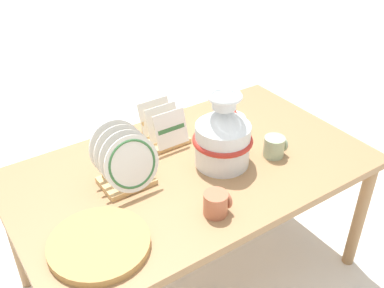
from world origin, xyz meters
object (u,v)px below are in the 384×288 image
dish_rack_square_plates (163,132)px  mug_terracotta_glaze (217,203)px  wicker_charger_stack (99,244)px  mug_sage_glaze (275,146)px  fruit_bowl (229,120)px  dish_rack_round_plates (126,164)px  ceramic_vase (223,135)px

dish_rack_square_plates → mug_terracotta_glaze: (-0.09, -0.51, -0.00)m
mug_terracotta_glaze → wicker_charger_stack: bearing=168.9°
mug_sage_glaze → dish_rack_square_plates: bearing=133.5°
wicker_charger_stack → fruit_bowl: (0.83, 0.37, 0.02)m
mug_terracotta_glaze → mug_sage_glaze: bearing=20.1°
dish_rack_round_plates → mug_sage_glaze: bearing=-15.7°
mug_sage_glaze → ceramic_vase: bearing=159.9°
dish_rack_square_plates → mug_sage_glaze: bearing=-46.5°
ceramic_vase → dish_rack_square_plates: ceramic_vase is taller
dish_rack_round_plates → wicker_charger_stack: dish_rack_round_plates is taller
dish_rack_round_plates → mug_terracotta_glaze: dish_rack_round_plates is taller
ceramic_vase → mug_sage_glaze: size_ratio=3.33×
mug_sage_glaze → dish_rack_round_plates: bearing=164.3°
ceramic_vase → wicker_charger_stack: 0.65m
dish_rack_round_plates → mug_sage_glaze: size_ratio=2.45×
dish_rack_square_plates → wicker_charger_stack: (-0.50, -0.43, -0.04)m
mug_terracotta_glaze → dish_rack_round_plates: bearing=120.0°
ceramic_vase → dish_rack_square_plates: 0.31m
mug_terracotta_glaze → fruit_bowl: bearing=47.6°
dish_rack_round_plates → wicker_charger_stack: size_ratio=0.70×
wicker_charger_stack → mug_sage_glaze: size_ratio=3.50×
wicker_charger_stack → mug_sage_glaze: mug_sage_glaze is taller
ceramic_vase → fruit_bowl: (0.21, 0.21, -0.10)m
mug_sage_glaze → fruit_bowl: (-0.01, 0.29, -0.01)m
dish_rack_square_plates → mug_sage_glaze: 0.49m
ceramic_vase → dish_rack_round_plates: (-0.39, 0.09, -0.04)m
mug_terracotta_glaze → dish_rack_square_plates: bearing=80.4°
mug_sage_glaze → fruit_bowl: size_ratio=0.62×
mug_sage_glaze → wicker_charger_stack: bearing=-175.1°
ceramic_vase → wicker_charger_stack: (-0.62, -0.15, -0.12)m
wicker_charger_stack → ceramic_vase: bearing=13.8°
mug_terracotta_glaze → mug_sage_glaze: (0.42, 0.15, 0.00)m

